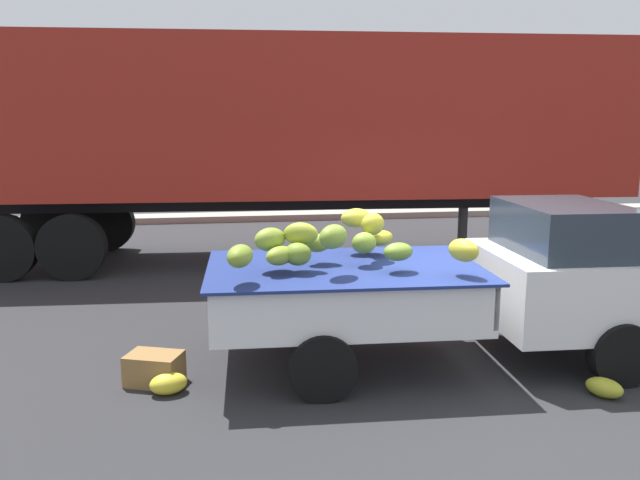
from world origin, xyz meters
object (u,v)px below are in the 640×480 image
pickup_truck (522,279)px  fallen_banana_bunch_by_wheel (604,388)px  semi_trailer (285,121)px  fallen_banana_bunch_near_tailgate (168,383)px  produce_crate (154,369)px

pickup_truck → fallen_banana_bunch_by_wheel: size_ratio=14.51×
semi_trailer → fallen_banana_bunch_near_tailgate: 6.50m
semi_trailer → fallen_banana_bunch_near_tailgate: (-1.70, -5.78, -2.44)m
fallen_banana_bunch_near_tailgate → fallen_banana_bunch_by_wheel: size_ratio=1.03×
pickup_truck → semi_trailer: (-2.02, 5.38, 1.65)m
fallen_banana_bunch_near_tailgate → semi_trailer: bearing=73.6°
pickup_truck → semi_trailer: size_ratio=0.42×
pickup_truck → produce_crate: size_ratio=9.68×
semi_trailer → fallen_banana_bunch_near_tailgate: size_ratio=34.06×
fallen_banana_bunch_by_wheel → produce_crate: bearing=167.3°
produce_crate → fallen_banana_bunch_by_wheel: bearing=-12.7°
semi_trailer → fallen_banana_bunch_by_wheel: bearing=-66.8°
pickup_truck → fallen_banana_bunch_by_wheel: (0.35, -1.08, -0.80)m
semi_trailer → pickup_truck: bearing=-66.3°
pickup_truck → fallen_banana_bunch_near_tailgate: (-3.72, -0.40, -0.79)m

